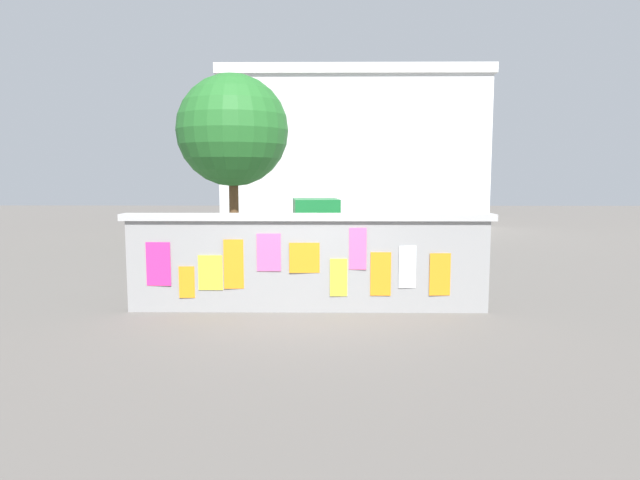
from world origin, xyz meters
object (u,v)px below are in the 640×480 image
(auto_rickshaw_truck, at_px, (280,233))
(person_walking, at_px, (271,246))
(bicycle_near, at_px, (205,276))
(tree_roadside, at_px, (233,131))
(motorcycle, at_px, (390,266))

(auto_rickshaw_truck, distance_m, person_walking, 3.46)
(bicycle_near, bearing_deg, tree_roadside, 95.92)
(auto_rickshaw_truck, height_order, person_walking, auto_rickshaw_truck)
(motorcycle, relative_size, bicycle_near, 1.12)
(auto_rickshaw_truck, bearing_deg, bicycle_near, -109.57)
(person_walking, bearing_deg, motorcycle, 13.69)
(bicycle_near, bearing_deg, motorcycle, 11.22)
(person_walking, bearing_deg, tree_roadside, 103.75)
(motorcycle, bearing_deg, bicycle_near, -168.78)
(auto_rickshaw_truck, xyz_separation_m, person_walking, (0.11, -3.45, 0.09))
(bicycle_near, xyz_separation_m, person_walking, (1.39, 0.16, 0.62))
(auto_rickshaw_truck, relative_size, tree_roadside, 0.59)
(bicycle_near, height_order, person_walking, person_walking)
(auto_rickshaw_truck, distance_m, bicycle_near, 3.87)
(motorcycle, relative_size, tree_roadside, 0.30)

